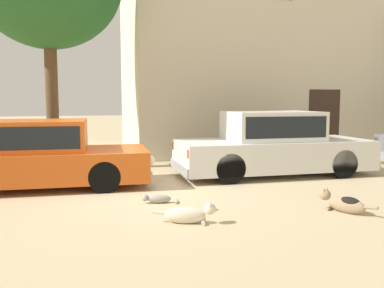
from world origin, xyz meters
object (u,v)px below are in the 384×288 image
object	(u,v)px
stray_dog_spotted	(190,214)
stray_dog_tan	(343,203)
parked_sedan_nearest	(37,154)
stray_cat	(157,199)
parked_sedan_second	(272,144)

from	to	relation	value
stray_dog_spotted	stray_dog_tan	xyz separation A→B (m)	(2.50, -0.05, 0.02)
stray_dog_spotted	stray_dog_tan	distance (m)	2.50
parked_sedan_nearest	stray_cat	bearing A→B (deg)	-39.06
stray_dog_spotted	stray_cat	world-z (taller)	stray_dog_spotted
parked_sedan_nearest	stray_dog_spotted	distance (m)	4.00
parked_sedan_nearest	stray_dog_spotted	xyz separation A→B (m)	(2.37, -3.18, -0.54)
stray_dog_spotted	stray_dog_tan	world-z (taller)	stray_dog_tan
stray_cat	parked_sedan_second	bearing A→B (deg)	-137.94
parked_sedan_nearest	stray_dog_tan	size ratio (longest dim) A/B	5.04
stray_dog_tan	stray_cat	distance (m)	3.05
stray_dog_spotted	stray_dog_tan	size ratio (longest dim) A/B	1.04
parked_sedan_nearest	parked_sedan_second	xyz separation A→B (m)	(5.26, 0.11, 0.06)
parked_sedan_nearest	stray_cat	xyz separation A→B (m)	(2.13, -1.90, -0.60)
parked_sedan_nearest	parked_sedan_second	size ratio (longest dim) A/B	0.98
parked_sedan_nearest	stray_dog_tan	world-z (taller)	parked_sedan_nearest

